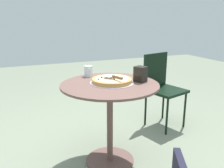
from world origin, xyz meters
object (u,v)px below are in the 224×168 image
pizza_on_tray (112,81)px  drinking_cup (88,71)px  patio_table (110,105)px  napkin_dispenser (140,74)px  pizza_server (113,77)px  patio_chair_far (162,84)px

pizza_on_tray → drinking_cup: (-0.29, -0.11, 0.03)m
drinking_cup → pizza_on_tray: bearing=21.3°
patio_table → pizza_on_tray: (-0.02, 0.03, 0.20)m
patio_table → napkin_dispenser: 0.37m
patio_table → drinking_cup: drinking_cup is taller
drinking_cup → pizza_server: bearing=18.6°
patio_table → drinking_cup: bearing=-164.5°
patio_table → patio_chair_far: size_ratio=0.95×
patio_table → drinking_cup: (-0.31, -0.09, 0.24)m
pizza_server → drinking_cup: size_ratio=2.16×
pizza_on_tray → patio_chair_far: 0.99m
pizza_on_tray → patio_table: bearing=-55.5°
pizza_on_tray → napkin_dispenser: napkin_dispenser is taller
napkin_dispenser → patio_chair_far: 0.85m
napkin_dispenser → patio_chair_far: size_ratio=0.15×
napkin_dispenser → drinking_cup: bearing=20.5°
pizza_server → patio_chair_far: 1.03m
pizza_server → patio_chair_far: patio_chair_far is taller
drinking_cup → napkin_dispenser: bearing=45.1°
pizza_on_tray → patio_chair_far: patio_chair_far is taller
patio_table → drinking_cup: size_ratio=8.20×
napkin_dispenser → patio_chair_far: (-0.54, 0.60, -0.29)m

